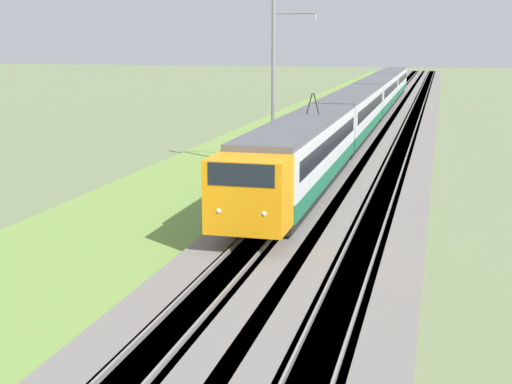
% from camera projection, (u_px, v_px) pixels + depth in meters
% --- Properties ---
extents(ballast_main, '(240.00, 4.40, 0.30)m').
position_uv_depth(ballast_main, '(358.00, 134.00, 57.46)').
color(ballast_main, slate).
rests_on(ballast_main, ground).
extents(ballast_adjacent, '(240.00, 4.40, 0.30)m').
position_uv_depth(ballast_adjacent, '(407.00, 135.00, 56.50)').
color(ballast_adjacent, slate).
rests_on(ballast_adjacent, ground).
extents(track_main, '(240.00, 1.57, 0.45)m').
position_uv_depth(track_main, '(358.00, 134.00, 57.45)').
color(track_main, '#4C4238').
rests_on(track_main, ground).
extents(track_adjacent, '(240.00, 1.57, 0.45)m').
position_uv_depth(track_adjacent, '(407.00, 135.00, 56.50)').
color(track_adjacent, '#4C4238').
rests_on(track_adjacent, ground).
extents(grass_verge, '(240.00, 9.33, 0.12)m').
position_uv_depth(grass_verge, '(288.00, 133.00, 58.90)').
color(grass_verge, olive).
rests_on(grass_verge, ground).
extents(passenger_train, '(81.14, 2.92, 4.93)m').
position_uv_depth(passenger_train, '(367.00, 101.00, 62.57)').
color(passenger_train, orange).
rests_on(passenger_train, ground).
extents(catenary_mast_mid, '(0.22, 2.56, 9.94)m').
position_uv_depth(catenary_mast_mid, '(274.00, 84.00, 40.88)').
color(catenary_mast_mid, slate).
rests_on(catenary_mast_mid, ground).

